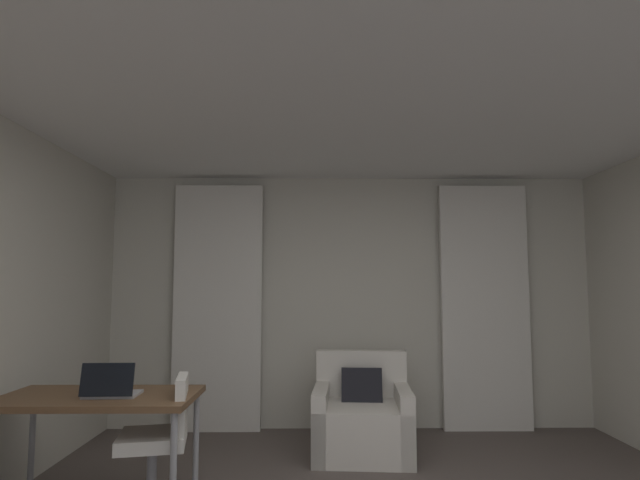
# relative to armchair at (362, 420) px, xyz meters

# --- Properties ---
(wall_window) EXTENTS (5.12, 0.06, 2.60)m
(wall_window) POSITION_rel_armchair_xyz_m (-0.03, 0.86, 1.01)
(wall_window) COLOR beige
(wall_window) RESTS_ON ground
(ceiling) EXTENTS (5.12, 6.12, 0.06)m
(ceiling) POSITION_rel_armchair_xyz_m (-0.03, -2.17, 2.34)
(ceiling) COLOR white
(ceiling) RESTS_ON wall_left
(curtain_left_panel) EXTENTS (0.90, 0.06, 2.50)m
(curtain_left_panel) POSITION_rel_armchair_xyz_m (-1.41, 0.73, 0.96)
(curtain_left_panel) COLOR silver
(curtain_left_panel) RESTS_ON ground
(curtain_right_panel) EXTENTS (0.90, 0.06, 2.50)m
(curtain_right_panel) POSITION_rel_armchair_xyz_m (1.34, 0.73, 0.96)
(curtain_right_panel) COLOR silver
(curtain_right_panel) RESTS_ON ground
(armchair) EXTENTS (0.88, 0.85, 0.85)m
(armchair) POSITION_rel_armchair_xyz_m (0.00, 0.00, 0.00)
(armchair) COLOR silver
(armchair) RESTS_ON ground
(desk) EXTENTS (1.22, 0.68, 0.76)m
(desk) POSITION_rel_armchair_xyz_m (-1.79, -1.25, 0.40)
(desk) COLOR brown
(desk) RESTS_ON ground
(desk_chair) EXTENTS (0.48, 0.48, 0.88)m
(desk_chair) POSITION_rel_armchair_xyz_m (-1.38, -1.31, 0.10)
(desk_chair) COLOR gray
(desk_chair) RESTS_ON ground
(laptop) EXTENTS (0.33, 0.26, 0.22)m
(laptop) POSITION_rel_armchair_xyz_m (-1.68, -1.32, 0.51)
(laptop) COLOR #ADADB2
(laptop) RESTS_ON desk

